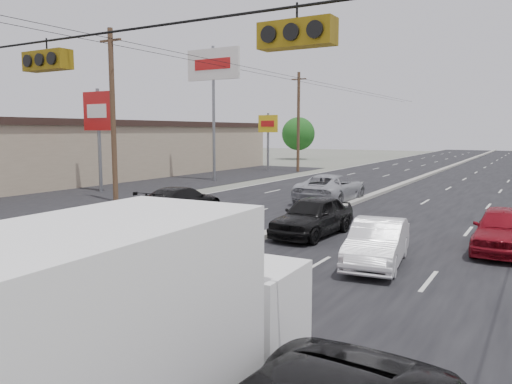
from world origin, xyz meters
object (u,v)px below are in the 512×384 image
(utility_pole_left_b, at_px, (113,115))
(utility_pole_left_c, at_px, (298,121))
(pole_sign_mid, at_px, (98,117))
(oncoming_far, at_px, (331,188))
(tree_left_far, at_px, (298,134))
(red_sedan, at_px, (179,273))
(queue_car_e, at_px, (503,230))
(queue_car_b, at_px, (377,243))
(box_truck, at_px, (130,335))
(pole_sign_billboard, at_px, (213,73))
(oncoming_near, at_px, (181,202))
(pole_sign_far, at_px, (268,128))
(queue_car_a, at_px, (313,216))

(utility_pole_left_b, relative_size, utility_pole_left_c, 1.00)
(pole_sign_mid, relative_size, oncoming_far, 1.18)
(utility_pole_left_b, relative_size, pole_sign_mid, 1.43)
(utility_pole_left_b, relative_size, tree_left_far, 1.63)
(red_sedan, distance_m, queue_car_e, 11.63)
(queue_car_e, bearing_deg, oncoming_far, 138.32)
(queue_car_b, bearing_deg, box_truck, -97.70)
(queue_car_e, distance_m, oncoming_far, 12.78)
(utility_pole_left_b, height_order, oncoming_far, utility_pole_left_b)
(pole_sign_mid, xyz_separation_m, queue_car_e, (25.28, -5.14, -4.33))
(oncoming_far, bearing_deg, pole_sign_mid, 11.04)
(utility_pole_left_c, xyz_separation_m, tree_left_far, (-9.50, 20.00, -1.39))
(pole_sign_billboard, bearing_deg, box_truck, -56.67)
(oncoming_near, bearing_deg, pole_sign_mid, -26.17)
(tree_left_far, bearing_deg, queue_car_b, -62.10)
(utility_pole_left_b, xyz_separation_m, tree_left_far, (-9.50, 45.00, -1.39))
(pole_sign_far, relative_size, queue_car_e, 1.31)
(utility_pole_left_c, bearing_deg, oncoming_near, -76.38)
(tree_left_far, distance_m, oncoming_near, 49.75)
(pole_sign_mid, distance_m, box_truck, 29.73)
(pole_sign_mid, height_order, oncoming_far, pole_sign_mid)
(oncoming_near, relative_size, oncoming_far, 0.85)
(utility_pole_left_c, xyz_separation_m, red_sedan, (14.34, -36.82, -4.37))
(pole_sign_mid, distance_m, queue_car_a, 19.94)
(utility_pole_left_c, xyz_separation_m, queue_car_b, (17.54, -31.06, -4.40))
(pole_sign_mid, distance_m, queue_car_b, 24.23)
(pole_sign_billboard, bearing_deg, oncoming_near, -60.34)
(pole_sign_billboard, height_order, box_truck, pole_sign_billboard)
(pole_sign_far, distance_m, box_truck, 46.76)
(utility_pole_left_c, relative_size, queue_car_a, 2.15)
(pole_sign_billboard, distance_m, red_sedan, 30.81)
(utility_pole_left_c, bearing_deg, box_truck, -67.20)
(queue_car_b, bearing_deg, pole_sign_mid, 150.08)
(utility_pole_left_c, relative_size, pole_sign_billboard, 0.91)
(box_truck, distance_m, queue_car_a, 14.13)
(utility_pole_left_c, distance_m, pole_sign_far, 3.57)
(utility_pole_left_b, bearing_deg, box_truck, -43.59)
(pole_sign_mid, bearing_deg, queue_car_b, -22.36)
(queue_car_a, height_order, oncoming_far, oncoming_far)
(utility_pole_left_c, bearing_deg, queue_car_a, -63.43)
(utility_pole_left_c, bearing_deg, red_sedan, -68.72)
(pole_sign_far, xyz_separation_m, queue_car_a, (17.51, -28.02, -3.62))
(utility_pole_left_c, distance_m, queue_car_e, 34.46)
(pole_sign_far, height_order, queue_car_b, pole_sign_far)
(pole_sign_mid, distance_m, red_sedan, 24.37)
(queue_car_a, bearing_deg, utility_pole_left_c, 120.10)
(oncoming_near, distance_m, oncoming_far, 9.38)
(utility_pole_left_b, distance_m, pole_sign_billboard, 13.68)
(pole_sign_billboard, xyz_separation_m, queue_car_e, (22.78, -15.14, -8.09))
(queue_car_e, bearing_deg, pole_sign_billboard, 145.44)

